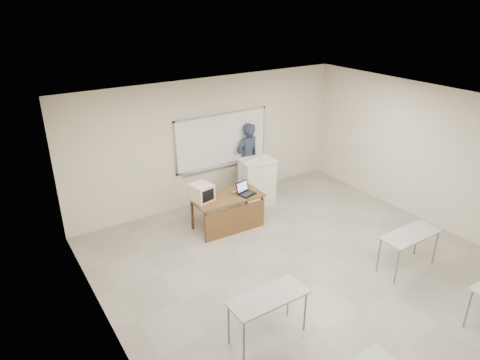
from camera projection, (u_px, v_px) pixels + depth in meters
floor at (323, 282)px, 7.61m from camera, size 7.00×8.00×0.01m
whiteboard at (222, 140)px, 10.20m from camera, size 2.48×0.10×1.31m
student_desks at (390, 293)px, 6.30m from camera, size 4.40×2.20×0.73m
instructor_desk at (230, 206)px, 9.09m from camera, size 1.50×0.75×0.75m
podium at (257, 182)px, 10.23m from camera, size 0.80×0.58×1.13m
crt_monitor at (201, 192)px, 8.85m from camera, size 0.39×0.44×0.37m
laptop at (246, 191)px, 9.18m from camera, size 0.35×0.32×0.26m
mouse at (235, 192)px, 9.24m from camera, size 0.13×0.11×0.04m
keyboard at (250, 159)px, 9.98m from camera, size 0.43×0.22×0.02m
presenter at (247, 158)px, 10.70m from camera, size 0.71×0.51×1.82m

